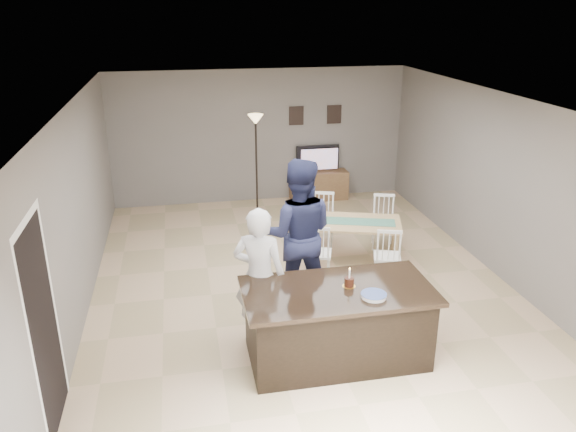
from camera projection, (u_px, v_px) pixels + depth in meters
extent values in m
plane|color=tan|center=(302.00, 286.00, 8.25)|extent=(8.00, 8.00, 0.00)
plane|color=slate|center=(260.00, 136.00, 11.44)|extent=(6.00, 0.00, 6.00)
plane|color=slate|center=(424.00, 375.00, 4.10)|extent=(6.00, 0.00, 6.00)
plane|color=slate|center=(76.00, 214.00, 7.22)|extent=(0.00, 8.00, 8.00)
plane|color=slate|center=(500.00, 186.00, 8.32)|extent=(0.00, 8.00, 8.00)
plane|color=white|center=(304.00, 101.00, 7.29)|extent=(8.00, 8.00, 0.00)
cube|color=black|center=(337.00, 326.00, 6.45)|extent=(2.00, 1.00, 0.85)
cube|color=black|center=(338.00, 291.00, 6.29)|extent=(2.15, 1.10, 0.05)
cube|color=brown|center=(319.00, 185.00, 11.82)|extent=(1.20, 0.40, 0.60)
imported|color=black|center=(319.00, 159.00, 11.68)|extent=(0.91, 0.12, 0.53)
plane|color=#D35F17|center=(319.00, 159.00, 11.61)|extent=(0.78, 0.00, 0.78)
cube|color=black|center=(296.00, 116.00, 11.41)|extent=(0.30, 0.02, 0.38)
cube|color=black|center=(334.00, 114.00, 11.56)|extent=(0.30, 0.02, 0.38)
plane|color=black|center=(44.00, 330.00, 5.22)|extent=(0.00, 2.10, 2.10)
plane|color=white|center=(25.00, 221.00, 4.84)|extent=(0.00, 1.02, 1.02)
imported|color=silver|center=(259.00, 276.00, 6.65)|extent=(0.74, 0.62, 1.73)
imported|color=#1C1F3E|center=(298.00, 234.00, 7.44)|extent=(1.16, 1.00, 2.06)
cylinder|color=gold|center=(349.00, 286.00, 6.34)|extent=(0.15, 0.15, 0.00)
cylinder|color=#3A1A0F|center=(349.00, 282.00, 6.32)|extent=(0.11, 0.11, 0.10)
cylinder|color=white|center=(349.00, 274.00, 6.29)|extent=(0.02, 0.02, 0.11)
sphere|color=#FFBF4C|center=(350.00, 268.00, 6.26)|extent=(0.02, 0.02, 0.02)
cylinder|color=white|center=(374.00, 297.00, 6.10)|extent=(0.28, 0.28, 0.01)
cylinder|color=white|center=(374.00, 296.00, 6.10)|extent=(0.28, 0.28, 0.01)
cylinder|color=white|center=(374.00, 294.00, 6.09)|extent=(0.28, 0.28, 0.01)
cylinder|color=navy|center=(374.00, 294.00, 6.09)|extent=(0.28, 0.28, 0.00)
cube|color=tan|center=(353.00, 223.00, 8.79)|extent=(1.66, 1.24, 0.04)
cylinder|color=tan|center=(309.00, 250.00, 8.66)|extent=(0.06, 0.06, 0.66)
cylinder|color=tan|center=(393.00, 236.00, 9.16)|extent=(0.06, 0.06, 0.66)
cube|color=#447B65|center=(353.00, 221.00, 8.78)|extent=(1.33, 0.70, 0.01)
cube|color=white|center=(318.00, 253.00, 8.33)|extent=(0.48, 0.47, 0.04)
cylinder|color=white|center=(307.00, 270.00, 8.29)|extent=(0.03, 0.03, 0.40)
cylinder|color=white|center=(329.00, 263.00, 8.53)|extent=(0.03, 0.03, 0.40)
cube|color=white|center=(318.00, 229.00, 8.01)|extent=(0.34, 0.13, 0.05)
cube|color=white|center=(387.00, 257.00, 8.23)|extent=(0.48, 0.47, 0.04)
cylinder|color=white|center=(376.00, 274.00, 8.18)|extent=(0.03, 0.03, 0.40)
cylinder|color=white|center=(396.00, 266.00, 8.42)|extent=(0.03, 0.03, 0.40)
cube|color=white|center=(390.00, 232.00, 7.91)|extent=(0.34, 0.13, 0.05)
cube|color=white|center=(323.00, 222.00, 9.53)|extent=(0.48, 0.47, 0.04)
cylinder|color=white|center=(332.00, 231.00, 9.73)|extent=(0.03, 0.03, 0.40)
cylinder|color=white|center=(313.00, 237.00, 9.49)|extent=(0.03, 0.03, 0.40)
cube|color=white|center=(324.00, 193.00, 9.52)|extent=(0.34, 0.13, 0.05)
cube|color=white|center=(383.00, 224.00, 9.43)|extent=(0.48, 0.47, 0.04)
cylinder|color=white|center=(391.00, 233.00, 9.63)|extent=(0.03, 0.03, 0.40)
cylinder|color=white|center=(373.00, 239.00, 9.38)|extent=(0.03, 0.03, 0.40)
cube|color=white|center=(384.00, 195.00, 9.42)|extent=(0.34, 0.13, 0.05)
cylinder|color=black|center=(257.00, 213.00, 11.07)|extent=(0.29, 0.29, 0.03)
cylinder|color=black|center=(257.00, 169.00, 10.75)|extent=(0.04, 0.04, 1.81)
cone|color=#F6CD87|center=(256.00, 120.00, 10.41)|extent=(0.29, 0.29, 0.19)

